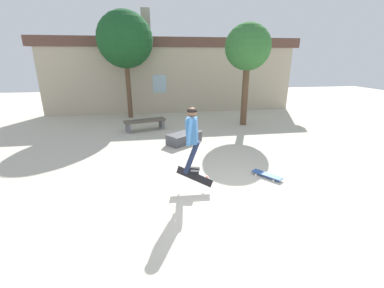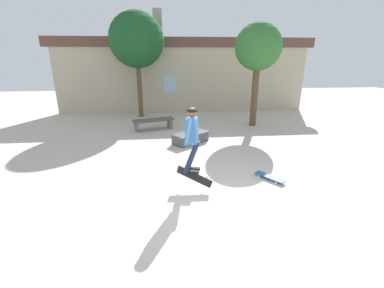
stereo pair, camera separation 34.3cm
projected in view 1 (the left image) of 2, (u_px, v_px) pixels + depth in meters
The scene contains 9 objects.
ground_plane at pixel (220, 207), 5.09m from camera, with size 40.00×40.00×0.00m, color beige.
building_backdrop at pixel (172, 74), 13.51m from camera, with size 13.79×0.52×5.09m.
tree_right at pixel (248, 48), 10.38m from camera, with size 1.86×1.86×4.17m.
tree_left at pixel (125, 40), 11.64m from camera, with size 2.52×2.52×4.86m.
park_bench at pixel (145, 123), 10.38m from camera, with size 1.71×0.94×0.44m.
skate_ledge at pixel (184, 138), 8.89m from camera, with size 1.33×1.18×0.36m.
skater at pixel (192, 134), 5.44m from camera, with size 0.44×1.30×1.45m.
skateboard_flipping at pixel (195, 176), 5.69m from camera, with size 0.77×0.41×0.44m.
skateboard_resting at pixel (267, 175), 6.34m from camera, with size 0.61×0.74×0.08m.
Camera 1 is at (-1.26, -4.28, 2.81)m, focal length 24.00 mm.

